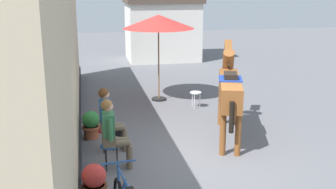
{
  "coord_description": "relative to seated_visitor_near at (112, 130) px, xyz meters",
  "views": [
    {
      "loc": [
        -2.2,
        -7.63,
        3.46
      ],
      "look_at": [
        -0.4,
        1.2,
        1.05
      ],
      "focal_mm": 44.52,
      "sensor_mm": 36.0,
      "label": 1
    }
  ],
  "objects": [
    {
      "name": "ground_plane",
      "position": [
        1.75,
        3.15,
        -0.78
      ],
      "size": [
        40.0,
        40.0,
        0.0
      ],
      "primitive_type": "plane",
      "color": "slate"
    },
    {
      "name": "pub_facade_wall",
      "position": [
        -0.79,
        1.65,
        0.76
      ],
      "size": [
        0.34,
        14.0,
        3.4
      ],
      "color": "#CCB793",
      "rests_on": "ground_plane"
    },
    {
      "name": "distant_cottage",
      "position": [
        3.15,
        11.5,
        1.02
      ],
      "size": [
        3.4,
        2.6,
        3.5
      ],
      "color": "silver",
      "rests_on": "ground_plane"
    },
    {
      "name": "seated_visitor_near",
      "position": [
        0.0,
        0.0,
        0.0
      ],
      "size": [
        0.61,
        0.49,
        1.39
      ],
      "color": "#194C99",
      "rests_on": "ground_plane"
    },
    {
      "name": "seated_visitor_far",
      "position": [
        -0.01,
        0.88,
        0.0
      ],
      "size": [
        0.61,
        0.49,
        1.39
      ],
      "color": "red",
      "rests_on": "ground_plane"
    },
    {
      "name": "saddled_horse_center",
      "position": [
        2.75,
        1.2,
        0.38
      ],
      "size": [
        1.16,
        2.9,
        2.06
      ],
      "color": "brown",
      "rests_on": "ground_plane"
    },
    {
      "name": "flower_planter_near",
      "position": [
        -0.39,
        -1.19,
        -0.44
      ],
      "size": [
        0.43,
        0.43,
        0.64
      ],
      "color": "brown",
      "rests_on": "ground_plane"
    },
    {
      "name": "flower_planter_far",
      "position": [
        -0.37,
        1.75,
        -0.44
      ],
      "size": [
        0.43,
        0.43,
        0.64
      ],
      "color": "#A85638",
      "rests_on": "ground_plane"
    },
    {
      "name": "cafe_parasol",
      "position": [
        1.74,
        4.62,
        1.59
      ],
      "size": [
        2.1,
        2.1,
        2.58
      ],
      "color": "black",
      "rests_on": "ground_plane"
    },
    {
      "name": "spare_stool_white",
      "position": [
        2.63,
        3.62,
        -0.38
      ],
      "size": [
        0.32,
        0.32,
        0.46
      ],
      "color": "white",
      "rests_on": "ground_plane"
    },
    {
      "name": "satchel_bag",
      "position": [
        0.24,
        1.79,
        -0.68
      ],
      "size": [
        0.3,
        0.26,
        0.2
      ],
      "primitive_type": "cube",
      "rotation": [
        0.0,
        0.0,
        2.5
      ],
      "color": "black",
      "rests_on": "ground_plane"
    }
  ]
}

